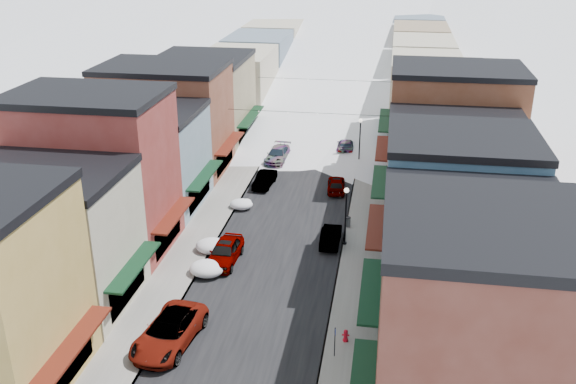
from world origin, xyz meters
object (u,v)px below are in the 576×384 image
(car_dark_hatch, at_px, (265,179))
(car_green_sedan, at_px, (331,236))
(car_white_suv, at_px, (169,332))
(car_silver_sedan, at_px, (225,252))
(fire_hydrant, at_px, (346,336))
(trash_can, at_px, (348,222))
(streetlamp_near, at_px, (346,209))

(car_dark_hatch, xyz_separation_m, car_green_sedan, (7.57, -11.16, -0.00))
(car_green_sedan, bearing_deg, car_white_suv, 60.58)
(car_silver_sedan, relative_size, fire_hydrant, 6.43)
(trash_can, bearing_deg, car_green_sedan, -110.27)
(car_silver_sedan, distance_m, car_green_sedan, 8.68)
(car_white_suv, bearing_deg, car_dark_hatch, 95.53)
(car_white_suv, height_order, streetlamp_near, streetlamp_near)
(car_white_suv, distance_m, trash_can, 20.24)
(trash_can, relative_size, streetlamp_near, 0.18)
(car_green_sedan, bearing_deg, streetlamp_near, 172.80)
(car_silver_sedan, relative_size, car_green_sedan, 1.20)
(car_dark_hatch, relative_size, car_green_sedan, 1.01)
(car_white_suv, xyz_separation_m, streetlamp_near, (9.46, 14.68, 2.30))
(car_white_suv, bearing_deg, fire_hydrant, 16.92)
(car_white_suv, height_order, car_green_sedan, car_white_suv)
(car_green_sedan, distance_m, streetlamp_near, 2.73)
(trash_can, bearing_deg, streetlamp_near, -90.00)
(streetlamp_near, bearing_deg, car_dark_hatch, 127.59)
(car_green_sedan, bearing_deg, trash_can, -110.37)
(car_green_sedan, height_order, fire_hydrant, car_green_sedan)
(car_silver_sedan, distance_m, car_dark_hatch, 15.42)
(car_white_suv, xyz_separation_m, trash_can, (9.46, 17.89, -0.29))
(fire_hydrant, bearing_deg, trash_can, 93.84)
(car_silver_sedan, distance_m, fire_hydrant, 13.13)
(car_silver_sedan, bearing_deg, fire_hydrant, -39.78)
(car_silver_sedan, height_order, trash_can, car_silver_sedan)
(car_green_sedan, bearing_deg, fire_hydrant, 99.54)
(fire_hydrant, bearing_deg, car_white_suv, -170.28)
(car_white_suv, relative_size, car_dark_hatch, 1.48)
(car_dark_hatch, xyz_separation_m, streetlamp_near, (8.70, -11.30, 2.47))
(car_green_sedan, distance_m, fire_hydrant, 13.20)
(car_silver_sedan, relative_size, trash_can, 5.98)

